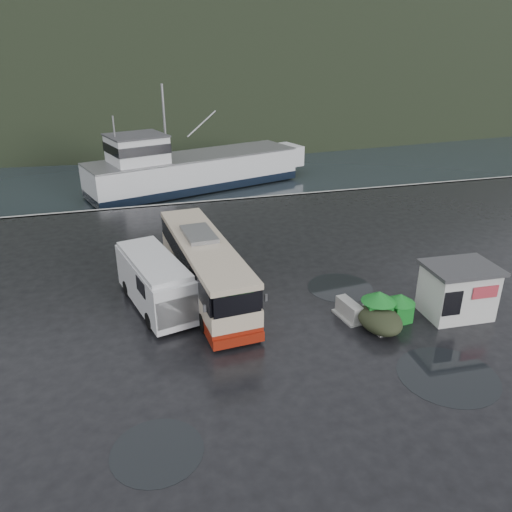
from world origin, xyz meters
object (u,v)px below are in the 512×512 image
object	(u,v)px
coach_bus	(206,293)
ticket_kiosk	(453,314)
dome_tent	(379,329)
jersey_barrier_a	(348,318)
waste_bin_right	(398,320)
waste_bin_left	(376,322)
white_van	(157,306)
fishing_trawler	(195,174)
jersey_barrier_b	(376,326)

from	to	relation	value
coach_bus	ticket_kiosk	bearing A→B (deg)	-30.41
dome_tent	jersey_barrier_a	xyz separation A→B (m)	(-0.89, 1.27, 0.00)
waste_bin_right	ticket_kiosk	distance (m)	2.88
coach_bus	waste_bin_right	bearing A→B (deg)	-36.81
coach_bus	waste_bin_left	world-z (taller)	coach_bus
coach_bus	waste_bin_right	world-z (taller)	coach_bus
white_van	dome_tent	xyz separation A→B (m)	(9.51, -4.86, 0.00)
waste_bin_right	fishing_trawler	xyz separation A→B (m)	(-4.71, 30.10, 0.00)
waste_bin_right	white_van	bearing A→B (deg)	157.58
white_van	ticket_kiosk	size ratio (longest dim) A/B	1.93
jersey_barrier_a	waste_bin_left	bearing A→B (deg)	-34.29
coach_bus	fishing_trawler	distance (m)	25.23
white_van	jersey_barrier_b	xyz separation A→B (m)	(9.48, -4.63, 0.00)
white_van	fishing_trawler	bearing A→B (deg)	63.10
fishing_trawler	waste_bin_right	bearing A→B (deg)	-98.61
dome_tent	fishing_trawler	world-z (taller)	fishing_trawler
waste_bin_right	ticket_kiosk	size ratio (longest dim) A/B	0.43
waste_bin_right	ticket_kiosk	world-z (taller)	ticket_kiosk
white_van	waste_bin_right	world-z (taller)	white_van
ticket_kiosk	jersey_barrier_b	world-z (taller)	ticket_kiosk
dome_tent	jersey_barrier_b	distance (m)	0.23
ticket_kiosk	fishing_trawler	world-z (taller)	fishing_trawler
waste_bin_left	waste_bin_right	size ratio (longest dim) A/B	1.16
waste_bin_left	ticket_kiosk	world-z (taller)	ticket_kiosk
ticket_kiosk	fishing_trawler	xyz separation A→B (m)	(-7.59, 30.29, 0.00)
jersey_barrier_a	jersey_barrier_b	bearing A→B (deg)	-50.50
coach_bus	white_van	distance (m)	2.65
fishing_trawler	coach_bus	bearing A→B (deg)	-115.38
coach_bus	ticket_kiosk	distance (m)	12.25
coach_bus	jersey_barrier_a	distance (m)	7.40
dome_tent	jersey_barrier_b	bearing A→B (deg)	97.15
white_van	waste_bin_right	distance (m)	11.61
waste_bin_left	waste_bin_right	distance (m)	1.05
coach_bus	waste_bin_right	size ratio (longest dim) A/B	7.88
coach_bus	dome_tent	size ratio (longest dim) A/B	4.27
waste_bin_right	ticket_kiosk	xyz separation A→B (m)	(2.88, -0.19, 0.00)
white_van	jersey_barrier_a	distance (m)	9.33
coach_bus	dome_tent	xyz separation A→B (m)	(6.95, -5.54, 0.00)
white_van	jersey_barrier_b	world-z (taller)	white_van
waste_bin_left	dome_tent	world-z (taller)	waste_bin_left
coach_bus	waste_bin_left	size ratio (longest dim) A/B	6.80
white_van	waste_bin_left	distance (m)	10.60
waste_bin_left	ticket_kiosk	size ratio (longest dim) A/B	0.50
coach_bus	fishing_trawler	xyz separation A→B (m)	(3.46, 24.99, 0.00)
coach_bus	jersey_barrier_b	bearing A→B (deg)	-42.33
waste_bin_right	jersey_barrier_a	bearing A→B (deg)	158.26
ticket_kiosk	jersey_barrier_b	distance (m)	4.13
coach_bus	ticket_kiosk	size ratio (longest dim) A/B	3.38
jersey_barrier_a	coach_bus	bearing A→B (deg)	144.84
white_van	jersey_barrier_a	size ratio (longest dim) A/B	3.69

